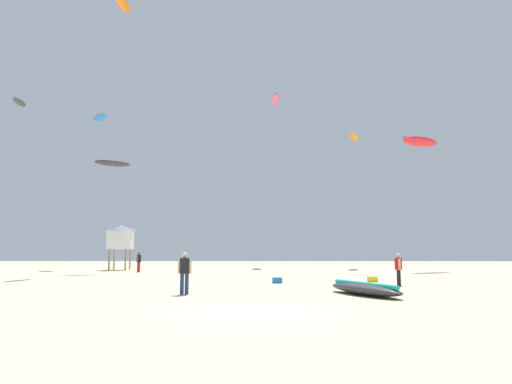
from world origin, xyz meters
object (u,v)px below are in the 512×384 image
object	(u,v)px
lifeguard_tower	(120,237)
kite_aloft_4	(19,102)
person_foreground	(185,270)
gear_bag	(277,280)
kite_aloft_2	(420,142)
kite_aloft_1	(276,100)
person_midground	(139,260)
cooler_box	(372,279)
kite_aloft_5	(354,137)
kite_aloft_3	(123,4)
kite_aloft_6	(113,163)
kite_aloft_0	(100,118)
kite_grounded_near	(365,289)

from	to	relation	value
lifeguard_tower	kite_aloft_4	distance (m)	15.35
person_foreground	lifeguard_tower	distance (m)	25.66
gear_bag	kite_aloft_2	world-z (taller)	kite_aloft_2
kite_aloft_1	person_midground	bearing A→B (deg)	-129.48
lifeguard_tower	cooler_box	distance (m)	25.44
person_midground	kite_aloft_2	xyz separation A→B (m)	(25.27, 4.14, 11.05)
person_foreground	kite_aloft_1	distance (m)	38.86
kite_aloft_5	kite_aloft_3	bearing A→B (deg)	-153.49
person_midground	cooler_box	distance (m)	20.23
kite_aloft_4	cooler_box	bearing A→B (deg)	-10.60
kite_aloft_1	kite_aloft_5	xyz separation A→B (m)	(8.36, -3.66, -5.47)
gear_bag	kite_aloft_4	world-z (taller)	kite_aloft_4
person_foreground	gear_bag	xyz separation A→B (m)	(4.20, 6.73, -0.88)
kite_aloft_1	kite_aloft_3	world-z (taller)	kite_aloft_3
kite_aloft_1	kite_aloft_6	world-z (taller)	kite_aloft_1
kite_aloft_3	kite_aloft_4	world-z (taller)	kite_aloft_3
kite_aloft_1	cooler_box	bearing A→B (deg)	-79.92
kite_aloft_3	kite_aloft_6	xyz separation A→B (m)	(-0.24, -0.51, -14.44)
person_foreground	kite_aloft_0	bearing A→B (deg)	-158.89
kite_aloft_5	kite_aloft_6	size ratio (longest dim) A/B	1.30
kite_aloft_5	kite_aloft_2	bearing A→B (deg)	-54.64
person_midground	gear_bag	world-z (taller)	person_midground
gear_bag	kite_aloft_3	world-z (taller)	kite_aloft_3
person_midground	kite_aloft_5	xyz separation A→B (m)	(20.42, 10.97, 13.13)
cooler_box	kite_aloft_0	distance (m)	34.37
kite_aloft_1	kite_aloft_6	xyz separation A→B (m)	(-14.32, -15.37, -10.52)
gear_bag	kite_aloft_6	world-z (taller)	kite_aloft_6
person_foreground	kite_grounded_near	distance (m)	7.64
lifeguard_tower	kite_aloft_0	distance (m)	13.72
kite_aloft_0	kite_aloft_3	world-z (taller)	kite_aloft_3
kite_grounded_near	person_midground	bearing A→B (deg)	126.76
kite_aloft_0	kite_aloft_6	distance (m)	12.13
kite_aloft_3	kite_aloft_6	size ratio (longest dim) A/B	1.01
kite_aloft_5	kite_aloft_6	bearing A→B (deg)	-152.70
person_midground	gear_bag	xyz separation A→B (m)	(11.07, -12.39, -0.82)
person_foreground	lifeguard_tower	size ratio (longest dim) A/B	0.43
kite_grounded_near	kite_aloft_4	xyz separation A→B (m)	(-21.58, 12.39, 12.10)
kite_aloft_4	kite_aloft_6	distance (m)	8.56
lifeguard_tower	kite_aloft_4	size ratio (longest dim) A/B	1.97
kite_grounded_near	gear_bag	world-z (taller)	kite_grounded_near
lifeguard_tower	kite_aloft_4	xyz separation A→B (m)	(-4.19, -11.47, 9.31)
kite_grounded_near	kite_aloft_0	distance (m)	38.17
person_foreground	kite_aloft_4	distance (m)	21.72
kite_aloft_2	kite_aloft_3	distance (m)	29.93
lifeguard_tower	kite_aloft_2	world-z (taller)	kite_aloft_2
kite_aloft_3	kite_aloft_6	bearing A→B (deg)	-115.26
person_foreground	lifeguard_tower	xyz separation A→B (m)	(-9.80, 23.63, 2.01)
kite_aloft_6	kite_aloft_3	bearing A→B (deg)	64.74
lifeguard_tower	kite_aloft_2	bearing A→B (deg)	-0.76
person_foreground	kite_aloft_1	world-z (taller)	kite_aloft_1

